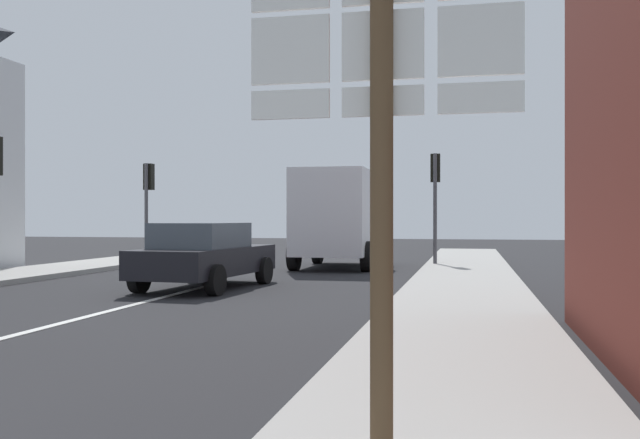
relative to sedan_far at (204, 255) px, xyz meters
The scene contains 8 objects.
ground_plane 1.28m from the sedan_far, 97.93° to the right, with size 80.00×80.00×0.00m, color #232326.
sidewalk_right 6.49m from the sedan_far, 27.94° to the right, with size 2.56×44.00×0.14m, color #9E9B96.
lane_centre_stripe 5.08m from the sedan_far, 91.63° to the right, with size 0.16×12.00×0.01m, color silver.
sedan_far is the anchor object (origin of this frame).
delivery_truck 7.38m from the sedan_far, 76.38° to the left, with size 2.50×5.01×3.05m.
route_sign_post 11.82m from the sedan_far, 63.25° to the right, with size 1.66×0.14×3.20m.
traffic_light_far_right 9.35m from the sedan_far, 58.91° to the left, with size 0.30×0.49×3.64m.
traffic_light_far_left 9.18m from the sedan_far, 123.83° to the left, with size 0.30×0.49×3.46m.
Camera 1 is at (5.95, -3.66, 1.57)m, focal length 39.15 mm.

